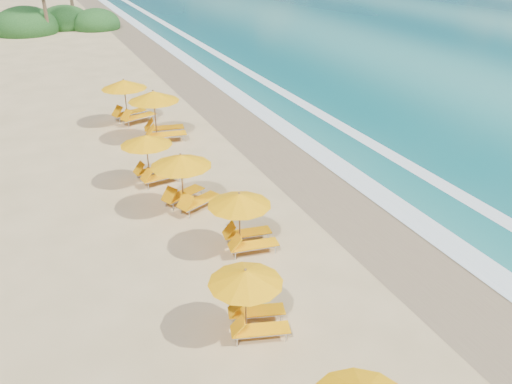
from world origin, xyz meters
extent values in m
plane|color=tan|center=(0.00, 0.00, 0.00)|extent=(160.00, 160.00, 0.00)
cube|color=#897652|center=(4.00, 0.00, 0.01)|extent=(4.00, 160.00, 0.01)
cube|color=white|center=(5.50, 0.00, 0.03)|extent=(1.20, 160.00, 0.01)
cube|color=white|center=(8.50, 0.00, 0.02)|extent=(0.80, 160.00, 0.01)
cylinder|color=olive|center=(-2.67, -5.47, 0.97)|extent=(0.05, 0.05, 1.94)
cone|color=#F8A005|center=(-2.67, -5.47, 1.77)|extent=(2.46, 2.46, 0.39)
sphere|color=olive|center=(-2.67, -5.47, 1.99)|extent=(0.07, 0.07, 0.07)
cylinder|color=olive|center=(-1.27, -1.56, 1.03)|extent=(0.05, 0.05, 2.07)
cone|color=#F8A005|center=(-1.27, -1.56, 1.89)|extent=(2.39, 2.39, 0.42)
sphere|color=olive|center=(-1.27, -1.56, 2.12)|extent=(0.07, 0.07, 0.07)
cylinder|color=olive|center=(-2.21, 1.95, 1.13)|extent=(0.06, 0.06, 2.26)
cone|color=#F8A005|center=(-2.21, 1.95, 2.06)|extent=(3.09, 3.09, 0.45)
sphere|color=olive|center=(-2.21, 1.95, 2.32)|extent=(0.08, 0.08, 0.08)
cylinder|color=olive|center=(-2.84, 4.92, 1.06)|extent=(0.05, 0.05, 2.11)
cone|color=#F8A005|center=(-2.84, 4.92, 1.93)|extent=(2.46, 2.46, 0.42)
sphere|color=olive|center=(-2.84, 4.92, 2.17)|extent=(0.08, 0.08, 0.08)
cylinder|color=olive|center=(-1.28, 9.90, 1.25)|extent=(0.06, 0.06, 2.50)
cone|color=#F8A005|center=(-1.28, 9.90, 2.29)|extent=(2.94, 2.94, 0.50)
sphere|color=olive|center=(-1.28, 9.90, 2.57)|extent=(0.09, 0.09, 0.09)
cylinder|color=olive|center=(-2.14, 13.07, 1.20)|extent=(0.06, 0.06, 2.41)
cone|color=#F8A005|center=(-2.14, 13.07, 2.20)|extent=(3.15, 3.15, 0.48)
sphere|color=olive|center=(-2.14, 13.07, 2.47)|extent=(0.09, 0.09, 0.09)
ellipsoid|color=#163D14|center=(-6.00, 45.00, 0.62)|extent=(6.40, 6.40, 4.16)
ellipsoid|color=#163D14|center=(-2.00, 47.00, 0.55)|extent=(5.60, 5.60, 3.64)
ellipsoid|color=#163D14|center=(1.00, 45.00, 0.49)|extent=(5.00, 5.00, 3.25)
cylinder|color=brown|center=(-4.00, 43.00, 2.50)|extent=(0.36, 0.36, 5.00)
camera|label=1|loc=(-6.98, -16.09, 9.91)|focal=37.75mm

